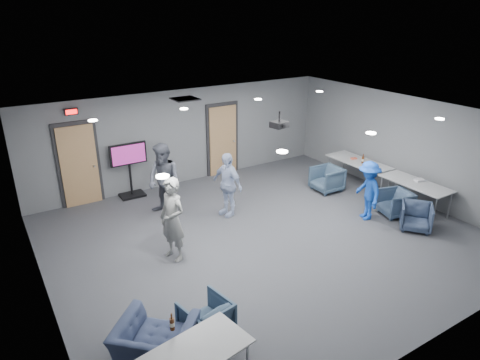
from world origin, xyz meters
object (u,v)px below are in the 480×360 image
person_b (164,181)px  person_d (368,191)px  tv_stand (130,167)px  bottle_right (363,160)px  person_a (172,220)px  chair_right_a (327,179)px  chair_right_b (395,203)px  chair_right_c (416,217)px  table_right_b (416,184)px  chair_front_b (156,344)px  bottle_front (172,324)px  projector (279,124)px  chair_front_a (206,319)px  table_right_a (359,163)px  person_c (227,184)px

person_b → person_d: person_b is taller
tv_stand → bottle_right: bearing=-26.4°
person_a → chair_right_a: size_ratio=2.32×
person_a → chair_right_b: (5.41, -1.07, -0.55)m
chair_right_c → table_right_b: bearing=90.8°
person_d → bottle_right: 1.98m
chair_right_a → table_right_b: (1.02, -2.07, 0.34)m
person_d → chair_right_b: person_d is taller
person_b → tv_stand: size_ratio=1.22×
chair_front_b → tv_stand: size_ratio=0.71×
bottle_front → tv_stand: (1.50, 6.21, 0.02)m
tv_stand → projector: (2.42, -3.30, 1.56)m
chair_front_a → table_right_a: size_ratio=0.37×
chair_right_b → chair_front_b: (-6.78, -1.39, 0.03)m
person_b → table_right_b: bearing=38.7°
tv_stand → chair_right_b: bearing=-41.6°
tv_stand → bottle_front: bearing=-103.6°
chair_right_c → bottle_front: 6.52m
person_a → tv_stand: bearing=157.7°
table_right_a → chair_right_a: bearing=80.8°
person_c → person_d: (2.73, -1.97, -0.07)m
person_d → chair_right_b: size_ratio=2.08×
person_c → chair_front_a: size_ratio=2.27×
table_right_b → bottle_front: bottle_front is taller
person_a → chair_right_a: 5.15m
tv_stand → chair_right_a: bearing=-27.9°
chair_right_b → tv_stand: bearing=-115.9°
bottle_right → projector: (-3.32, -0.45, 1.57)m
person_a → projector: 3.11m
chair_front_a → table_right_b: table_right_b is taller
table_right_b → person_a: bearing=79.6°
chair_right_b → person_b: bearing=-106.3°
chair_front_b → bottle_right: bearing=-112.6°
person_b → chair_right_c: (4.60, -3.74, -0.60)m
chair_front_b → projector: 5.27m
chair_right_c → projector: 3.83m
bottle_front → projector: projector is taller
table_right_a → bottle_right: 0.23m
person_d → chair_front_a: 5.41m
person_a → chair_front_b: 2.87m
person_c → chair_right_b: 4.15m
person_d → bottle_front: 6.18m
person_c → table_right_a: 4.14m
chair_right_c → person_c: bearing=-171.8°
person_b → table_right_b: size_ratio=1.04×
bottle_front → bottle_right: (7.23, 3.35, 0.00)m
chair_right_a → chair_front_b: bearing=-60.7°
bottle_front → person_d: bearing=18.0°
chair_right_c → bottle_front: bearing=-121.5°
chair_front_b → tv_stand: (1.66, 5.94, 0.50)m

